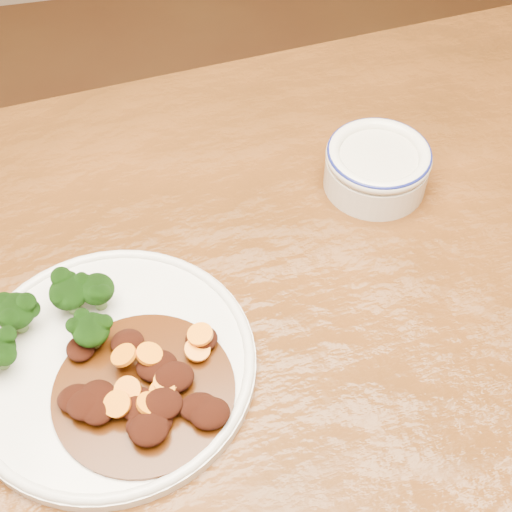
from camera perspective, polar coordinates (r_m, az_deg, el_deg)
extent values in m
cube|color=#5F3110|center=(0.79, -1.18, -5.90)|extent=(1.59, 1.06, 0.04)
cylinder|color=#3A240E|center=(1.55, 19.37, 5.13)|extent=(0.06, 0.06, 0.71)
cylinder|color=silver|center=(0.75, -11.49, -8.57)|extent=(0.30, 0.30, 0.01)
torus|color=silver|center=(0.75, -11.56, -8.31)|extent=(0.30, 0.30, 0.01)
cylinder|color=#618444|center=(0.77, -19.68, -7.84)|extent=(0.01, 0.01, 0.02)
cylinder|color=#618444|center=(0.79, -14.43, -3.80)|extent=(0.01, 0.01, 0.02)
ellipsoid|color=black|center=(0.77, -14.75, -2.84)|extent=(0.04, 0.04, 0.03)
cylinder|color=#618444|center=(0.79, -18.32, -5.14)|extent=(0.01, 0.01, 0.02)
ellipsoid|color=black|center=(0.77, -18.73, -4.20)|extent=(0.04, 0.04, 0.03)
cylinder|color=#618444|center=(0.75, -12.78, -6.67)|extent=(0.01, 0.01, 0.02)
ellipsoid|color=black|center=(0.74, -13.07, -5.78)|extent=(0.04, 0.04, 0.03)
cylinder|color=#618444|center=(0.78, -12.36, -3.51)|extent=(0.01, 0.01, 0.02)
ellipsoid|color=black|center=(0.77, -12.61, -2.60)|extent=(0.04, 0.04, 0.03)
cylinder|color=#421C07|center=(0.72, -8.96, -10.63)|extent=(0.18, 0.18, 0.00)
ellipsoid|color=black|center=(0.71, -6.61, -9.62)|extent=(0.04, 0.03, 0.02)
ellipsoid|color=black|center=(0.71, -12.59, -11.15)|extent=(0.04, 0.04, 0.02)
ellipsoid|color=black|center=(0.71, -12.54, -11.76)|extent=(0.03, 0.04, 0.02)
ellipsoid|color=black|center=(0.70, -4.63, -11.94)|extent=(0.04, 0.03, 0.02)
ellipsoid|color=black|center=(0.74, -4.38, -6.63)|extent=(0.03, 0.03, 0.02)
ellipsoid|color=black|center=(0.70, -9.28, -11.71)|extent=(0.04, 0.04, 0.02)
ellipsoid|color=black|center=(0.74, -10.25, -6.82)|extent=(0.03, 0.03, 0.02)
ellipsoid|color=black|center=(0.69, -3.71, -12.45)|extent=(0.04, 0.03, 0.02)
ellipsoid|color=black|center=(0.71, -10.10, -11.83)|extent=(0.03, 0.02, 0.01)
ellipsoid|color=black|center=(0.71, -13.44, -11.48)|extent=(0.04, 0.03, 0.02)
ellipsoid|color=black|center=(0.70, -7.47, -11.66)|extent=(0.04, 0.03, 0.02)
ellipsoid|color=black|center=(0.69, -9.28, -13.27)|extent=(0.03, 0.02, 0.01)
ellipsoid|color=black|center=(0.75, -13.86, -7.20)|extent=(0.03, 0.03, 0.01)
ellipsoid|color=black|center=(0.72, -7.93, -8.70)|extent=(0.04, 0.04, 0.02)
ellipsoid|color=black|center=(0.70, -7.94, -12.90)|extent=(0.03, 0.03, 0.02)
ellipsoid|color=black|center=(0.69, -8.56, -13.52)|extent=(0.04, 0.04, 0.02)
ellipsoid|color=black|center=(0.72, -14.20, -10.98)|extent=(0.04, 0.03, 0.02)
cylinder|color=orange|center=(0.71, -7.14, -9.88)|extent=(0.03, 0.03, 0.01)
cylinder|color=orange|center=(0.72, -10.54, -7.81)|extent=(0.03, 0.04, 0.02)
cylinder|color=orange|center=(0.70, -11.06, -11.54)|extent=(0.03, 0.03, 0.02)
cylinder|color=orange|center=(0.70, -8.49, -11.62)|extent=(0.03, 0.04, 0.02)
cylinder|color=orange|center=(0.70, -7.49, -10.64)|extent=(0.03, 0.03, 0.01)
cylinder|color=orange|center=(0.73, -4.49, -6.27)|extent=(0.04, 0.04, 0.01)
cylinder|color=orange|center=(0.71, -10.23, -10.49)|extent=(0.03, 0.03, 0.02)
cylinder|color=orange|center=(0.73, -4.72, -7.46)|extent=(0.03, 0.03, 0.01)
cylinder|color=orange|center=(0.72, -8.53, -7.75)|extent=(0.03, 0.03, 0.01)
cylinder|color=silver|center=(0.91, 9.56, 6.59)|extent=(0.13, 0.13, 0.04)
cylinder|color=beige|center=(0.89, 9.77, 7.75)|extent=(0.10, 0.10, 0.01)
torus|color=silver|center=(0.89, 9.81, 7.95)|extent=(0.13, 0.13, 0.02)
torus|color=navy|center=(0.89, 9.84, 8.15)|extent=(0.13, 0.13, 0.01)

